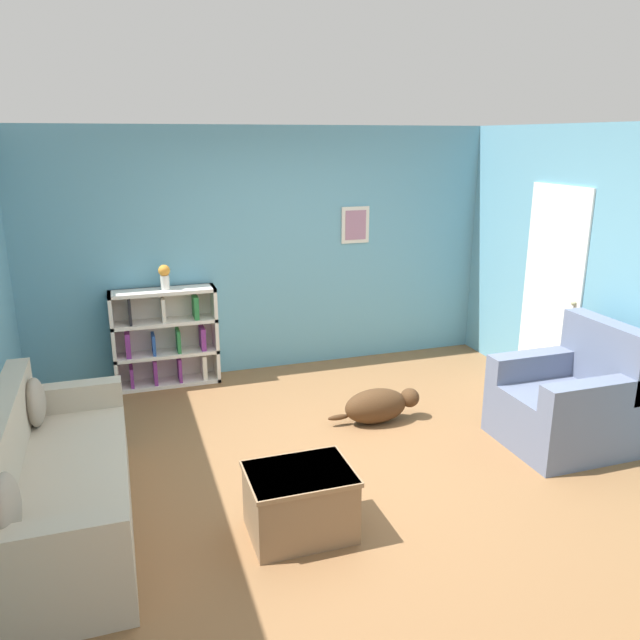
% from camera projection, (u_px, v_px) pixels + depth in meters
% --- Properties ---
extents(ground_plane, '(14.00, 14.00, 0.00)m').
position_uv_depth(ground_plane, '(336.00, 459.00, 5.00)').
color(ground_plane, brown).
extents(wall_back, '(5.60, 0.13, 2.60)m').
position_uv_depth(wall_back, '(266.00, 251.00, 6.68)').
color(wall_back, '#609EB7').
rests_on(wall_back, ground_plane).
extents(wall_right, '(0.16, 5.00, 2.60)m').
position_uv_depth(wall_right, '(612.00, 279.00, 5.42)').
color(wall_right, '#609EB7').
rests_on(wall_right, ground_plane).
extents(couch, '(0.80, 2.08, 0.87)m').
position_uv_depth(couch, '(54.00, 487.00, 4.00)').
color(couch, '#B7AD99').
rests_on(couch, ground_plane).
extents(bookshelf, '(1.05, 0.29, 1.01)m').
position_uv_depth(bookshelf, '(166.00, 338.00, 6.40)').
color(bookshelf, silver).
rests_on(bookshelf, ground_plane).
extents(recliner_chair, '(0.94, 0.89, 1.03)m').
position_uv_depth(recliner_chair, '(569.00, 402.00, 5.17)').
color(recliner_chair, slate).
rests_on(recliner_chair, ground_plane).
extents(coffee_table, '(0.68, 0.52, 0.44)m').
position_uv_depth(coffee_table, '(300.00, 500.00, 4.01)').
color(coffee_table, '#846647').
rests_on(coffee_table, ground_plane).
extents(dog, '(0.86, 0.29, 0.32)m').
position_uv_depth(dog, '(379.00, 405.00, 5.60)').
color(dog, '#472D19').
rests_on(dog, ground_plane).
extents(vase, '(0.12, 0.12, 0.25)m').
position_uv_depth(vase, '(164.00, 275.00, 6.20)').
color(vase, silver).
rests_on(vase, bookshelf).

